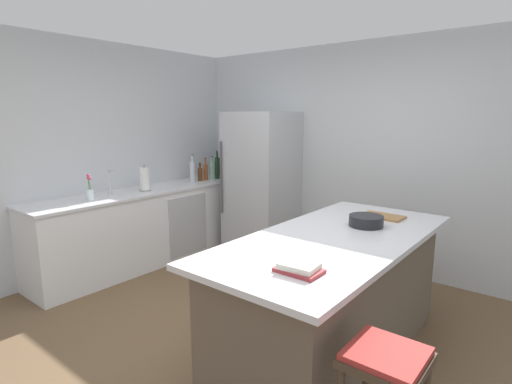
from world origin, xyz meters
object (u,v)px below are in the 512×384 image
Objects in this scene: vinegar_bottle at (206,171)px; cookbook_stack at (299,268)px; syrup_bottle at (200,174)px; cutting_board at (383,216)px; kitchen_island at (333,295)px; flower_vase at (90,192)px; wine_bottle at (217,167)px; sink_faucet at (110,181)px; paper_towel_roll at (145,180)px; refrigerator at (262,184)px; bar_stool at (385,376)px; mixing_bowl at (366,221)px; hot_sauce_bottle at (222,172)px; soda_bottle at (193,171)px; gin_bottle at (212,170)px; whiskey_bottle at (221,169)px.

vinegar_bottle is 3.47m from cookbook_stack.
vinegar_bottle is at bearing 84.84° from syrup_bottle.
vinegar_bottle is 0.88× the size of cutting_board.
cutting_board reaches higher than kitchen_island.
flower_vase is 1.90m from wine_bottle.
paper_towel_roll is (0.10, 0.39, -0.02)m from sink_faucet.
sink_faucet is at bearing -177.51° from kitchen_island.
kitchen_island is at bearing -39.02° from refrigerator.
syrup_bottle is at bearing 149.18° from bar_stool.
cookbook_stack reaches higher than cutting_board.
vinegar_bottle is at bearing 91.77° from flower_vase.
cookbook_stack is at bearing -84.73° from mixing_bowl.
paper_towel_roll is 1.24× the size of cookbook_stack.
wine_bottle is 3.55m from cookbook_stack.
hot_sauce_bottle is (0.12, 1.68, -0.07)m from sink_faucet.
wine_bottle is 1.60× the size of syrup_bottle.
soda_bottle is at bearing -108.31° from syrup_bottle.
bar_stool is 2.28× the size of vinegar_bottle.
gin_bottle reaches higher than kitchen_island.
bar_stool is 3.94m from soda_bottle.
refrigerator is (-1.84, 1.49, 0.44)m from kitchen_island.
kitchen_island is 2.69m from flower_vase.
whiskey_bottle reaches higher than kitchen_island.
bar_stool is 3.36m from flower_vase.
sink_faucet is 1.78m from whiskey_bottle.
gin_bottle is at bearing 74.70° from vinegar_bottle.
cookbook_stack reaches higher than kitchen_island.
wine_bottle reaches higher than syrup_bottle.
paper_towel_roll is at bearing 76.29° from sink_faucet.
cutting_board is (-0.00, 0.35, -0.03)m from mixing_bowl.
flower_vase is 1.98m from hot_sauce_bottle.
soda_bottle reaches higher than paper_towel_roll.
wine_bottle is at bearing 79.78° from gin_bottle.
soda_bottle reaches higher than whiskey_bottle.
vinegar_bottle reaches higher than whiskey_bottle.
refrigerator is 2.07m from flower_vase.
cutting_board is at bearing -7.06° from soda_bottle.
cutting_board is (2.76, -0.34, -0.12)m from soda_bottle.
kitchen_island is 1.23× the size of refrigerator.
bar_stool is at bearing -61.91° from mixing_bowl.
paper_towel_roll is at bearing -88.61° from vinegar_bottle.
mixing_bowl is (1.90, -1.10, 0.05)m from refrigerator.
whiskey_bottle reaches higher than mixing_bowl.
refrigerator is 1.84m from sink_faucet.
sink_faucet is at bearing -93.74° from gin_bottle.
whiskey_bottle is at bearing 155.56° from mixing_bowl.
bar_stool is 1.81× the size of wine_bottle.
kitchen_island is 9.71× the size of hot_sauce_bottle.
bar_stool is at bearing -67.41° from cutting_board.
mixing_bowl is at bearing -24.44° from whiskey_bottle.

